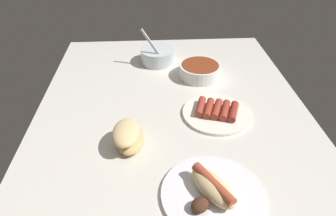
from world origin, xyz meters
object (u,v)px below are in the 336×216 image
bowl_chili (200,70)px  plate_sausages (216,112)px  plate_hotdog_assembled (212,192)px  bread_stack (128,136)px  bowl_coleslaw (157,55)px

bowl_chili → plate_sausages: bearing=4.4°
plate_hotdog_assembled → plate_sausages: plate_hotdog_assembled is taller
bread_stack → bowl_coleslaw: (-50.57, 9.66, -0.30)cm
bread_stack → bowl_coleslaw: bowl_coleslaw is taller
plate_hotdog_assembled → bowl_chili: (-56.16, 5.38, 1.11)cm
plate_hotdog_assembled → plate_sausages: bearing=167.0°
bread_stack → bowl_coleslaw: size_ratio=0.83×
plate_sausages → bowl_coleslaw: (-37.49, -17.88, 2.20)cm
bowl_coleslaw → plate_hotdog_assembled: bearing=8.7°
bowl_coleslaw → bread_stack: bearing=-10.8°
plate_sausages → bowl_chili: bearing=-175.6°
bowl_chili → bread_stack: (37.63, -25.65, 0.73)cm
plate_hotdog_assembled → bread_stack: 27.53cm
bowl_chili → bowl_coleslaw: bowl_coleslaw is taller
bread_stack → plate_sausages: bread_stack is taller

